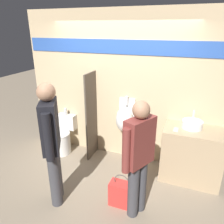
% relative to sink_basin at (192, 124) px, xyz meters
% --- Properties ---
extents(ground_plane, '(16.00, 16.00, 0.00)m').
position_rel_sink_basin_xyz_m(ground_plane, '(-1.30, -0.34, -0.96)').
color(ground_plane, gray).
extents(display_wall, '(3.71, 0.07, 2.70)m').
position_rel_sink_basin_xyz_m(display_wall, '(-1.30, 0.26, 0.40)').
color(display_wall, tan).
rests_on(display_wall, ground_plane).
extents(sink_counter, '(0.92, 0.58, 0.90)m').
position_rel_sink_basin_xyz_m(sink_counter, '(0.05, -0.06, -0.51)').
color(sink_counter, tan).
rests_on(sink_counter, ground_plane).
extents(sink_basin, '(0.32, 0.32, 0.26)m').
position_rel_sink_basin_xyz_m(sink_basin, '(0.00, 0.00, 0.00)').
color(sink_basin, white).
rests_on(sink_basin, sink_counter).
extents(cell_phone, '(0.07, 0.14, 0.01)m').
position_rel_sink_basin_xyz_m(cell_phone, '(-0.23, -0.17, -0.05)').
color(cell_phone, '#B7B7BC').
rests_on(cell_phone, sink_counter).
extents(divider_near_counter, '(0.03, 0.44, 1.65)m').
position_rel_sink_basin_xyz_m(divider_near_counter, '(-1.78, 0.01, -0.14)').
color(divider_near_counter, '#4C4238').
rests_on(divider_near_counter, ground_plane).
extents(urinal_near_counter, '(0.31, 0.33, 1.24)m').
position_rel_sink_basin_xyz_m(urinal_near_counter, '(-1.15, 0.07, -0.12)').
color(urinal_near_counter, silver).
rests_on(urinal_near_counter, ground_plane).
extents(toilet, '(0.41, 0.58, 0.87)m').
position_rel_sink_basin_xyz_m(toilet, '(-2.42, -0.09, -0.66)').
color(toilet, white).
rests_on(toilet, ground_plane).
extents(person_in_vest, '(0.40, 0.55, 1.77)m').
position_rel_sink_basin_xyz_m(person_in_vest, '(-1.73, -1.28, 0.02)').
color(person_in_vest, '#3D3D42').
rests_on(person_in_vest, ground_plane).
extents(person_with_lanyard, '(0.34, 0.52, 1.62)m').
position_rel_sink_basin_xyz_m(person_with_lanyard, '(-0.58, -1.08, -0.07)').
color(person_with_lanyard, '#3D3D42').
rests_on(person_with_lanyard, ground_plane).
extents(shopping_bag, '(0.34, 0.18, 0.51)m').
position_rel_sink_basin_xyz_m(shopping_bag, '(-0.82, -1.04, -0.78)').
color(shopping_bag, red).
rests_on(shopping_bag, ground_plane).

